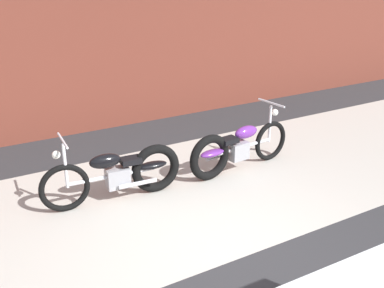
% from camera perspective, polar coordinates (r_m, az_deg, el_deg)
% --- Properties ---
extents(ground_plane, '(80.00, 80.00, 0.00)m').
position_cam_1_polar(ground_plane, '(5.33, 5.07, -14.31)').
color(ground_plane, '#2D2D30').
extents(sidewalk_slab, '(36.00, 3.50, 0.01)m').
position_cam_1_polar(sidewalk_slab, '(6.61, -3.75, -6.62)').
color(sidewalk_slab, '#B2ADA3').
rests_on(sidewalk_slab, ground).
extents(motorcycle_black, '(2.01, 0.58, 1.03)m').
position_cam_1_polar(motorcycle_black, '(6.47, -8.59, -3.55)').
color(motorcycle_black, black).
rests_on(motorcycle_black, ground).
extents(motorcycle_purple, '(2.01, 0.58, 1.03)m').
position_cam_1_polar(motorcycle_purple, '(7.27, 5.27, -0.53)').
color(motorcycle_purple, black).
rests_on(motorcycle_purple, ground).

